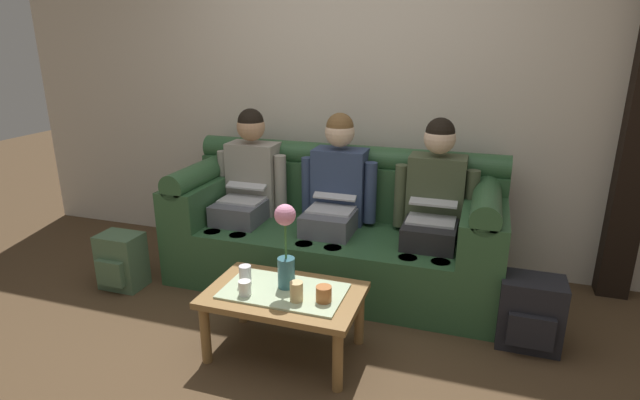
# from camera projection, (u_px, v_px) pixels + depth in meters

# --- Properties ---
(ground_plane) EXTENTS (14.00, 14.00, 0.00)m
(ground_plane) POSITION_uv_depth(u_px,v_px,m) (272.00, 371.00, 2.73)
(ground_plane) COLOR #4C3823
(back_wall_patterned) EXTENTS (6.00, 0.12, 2.90)m
(back_wall_patterned) POSITION_uv_depth(u_px,v_px,m) (357.00, 74.00, 3.81)
(back_wall_patterned) COLOR beige
(back_wall_patterned) RESTS_ON ground_plane
(couch) EXTENTS (2.32, 0.88, 0.96)m
(couch) POSITION_uv_depth(u_px,v_px,m) (335.00, 232.00, 3.67)
(couch) COLOR #2D5633
(couch) RESTS_ON ground_plane
(person_left) EXTENTS (0.56, 0.67, 1.22)m
(person_left) POSITION_uv_depth(u_px,v_px,m) (248.00, 186.00, 3.78)
(person_left) COLOR #595B66
(person_left) RESTS_ON ground_plane
(person_middle) EXTENTS (0.56, 0.67, 1.22)m
(person_middle) POSITION_uv_depth(u_px,v_px,m) (335.00, 194.00, 3.58)
(person_middle) COLOR #595B66
(person_middle) RESTS_ON ground_plane
(person_right) EXTENTS (0.56, 0.67, 1.22)m
(person_right) POSITION_uv_depth(u_px,v_px,m) (434.00, 204.00, 3.37)
(person_right) COLOR #232326
(person_right) RESTS_ON ground_plane
(coffee_table) EXTENTS (0.86, 0.54, 0.39)m
(coffee_table) POSITION_uv_depth(u_px,v_px,m) (284.00, 300.00, 2.80)
(coffee_table) COLOR olive
(coffee_table) RESTS_ON ground_plane
(flower_vase) EXTENTS (0.12, 0.12, 0.48)m
(flower_vase) POSITION_uv_depth(u_px,v_px,m) (285.00, 244.00, 2.74)
(flower_vase) COLOR #336672
(flower_vase) RESTS_ON coffee_table
(cup_near_left) EXTENTS (0.08, 0.08, 0.08)m
(cup_near_left) POSITION_uv_depth(u_px,v_px,m) (324.00, 294.00, 2.65)
(cup_near_left) COLOR #B26633
(cup_near_left) RESTS_ON coffee_table
(cup_near_right) EXTENTS (0.07, 0.07, 0.11)m
(cup_near_right) POSITION_uv_depth(u_px,v_px,m) (245.00, 275.00, 2.82)
(cup_near_right) COLOR silver
(cup_near_right) RESTS_ON coffee_table
(cup_far_center) EXTENTS (0.07, 0.07, 0.11)m
(cup_far_center) POSITION_uv_depth(u_px,v_px,m) (296.00, 291.00, 2.65)
(cup_far_center) COLOR #DBB77A
(cup_far_center) RESTS_ON coffee_table
(cup_far_left) EXTENTS (0.07, 0.07, 0.08)m
(cup_far_left) POSITION_uv_depth(u_px,v_px,m) (245.00, 288.00, 2.72)
(cup_far_left) COLOR white
(cup_far_left) RESTS_ON coffee_table
(backpack_right) EXTENTS (0.35, 0.29, 0.42)m
(backpack_right) POSITION_uv_depth(u_px,v_px,m) (530.00, 313.00, 2.90)
(backpack_right) COLOR black
(backpack_right) RESTS_ON ground_plane
(backpack_left) EXTENTS (0.30, 0.26, 0.40)m
(backpack_left) POSITION_uv_depth(u_px,v_px,m) (121.00, 261.00, 3.59)
(backpack_left) COLOR #4C6B4C
(backpack_left) RESTS_ON ground_plane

